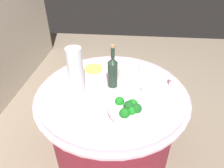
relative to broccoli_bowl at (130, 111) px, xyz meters
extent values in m
plane|color=gray|center=(0.28, 0.14, -0.79)|extent=(6.00, 6.00, 0.00)
cylinder|color=maroon|center=(0.28, 0.14, -0.44)|extent=(1.01, 1.01, 0.69)
cylinder|color=#E0B2C6|center=(0.28, 0.14, -0.09)|extent=(1.16, 1.16, 0.02)
cylinder|color=#E0B2C6|center=(0.28, 0.14, -0.06)|extent=(1.10, 1.10, 0.03)
cylinder|color=white|center=(0.00, 0.00, -0.02)|extent=(0.26, 0.26, 0.05)
cylinder|color=white|center=(0.00, 0.00, 0.01)|extent=(0.28, 0.28, 0.01)
sphere|color=#197F1E|center=(0.02, -0.01, 0.04)|extent=(0.07, 0.07, 0.07)
sphere|color=#19571E|center=(0.00, 0.01, 0.04)|extent=(0.07, 0.07, 0.07)
sphere|color=#19771E|center=(-0.01, -0.01, 0.03)|extent=(0.06, 0.06, 0.06)
sphere|color=#19721E|center=(-0.06, 0.03, 0.03)|extent=(0.06, 0.06, 0.06)
sphere|color=#197D1E|center=(0.05, 0.07, 0.03)|extent=(0.06, 0.06, 0.06)
sphere|color=#19591E|center=(-0.01, -0.04, 0.03)|extent=(0.07, 0.07, 0.07)
sphere|color=#197D1E|center=(0.00, -0.02, 0.02)|extent=(0.05, 0.05, 0.05)
sphere|color=#19801E|center=(-0.03, -0.01, 0.03)|extent=(0.05, 0.05, 0.05)
cylinder|color=white|center=(0.49, 0.04, -0.04)|extent=(0.21, 0.21, 0.01)
cylinder|color=white|center=(0.49, 0.04, -0.03)|extent=(0.21, 0.21, 0.01)
cylinder|color=white|center=(0.49, 0.04, -0.02)|extent=(0.21, 0.21, 0.01)
cylinder|color=white|center=(0.49, 0.04, -0.01)|extent=(0.21, 0.21, 0.01)
cylinder|color=white|center=(0.49, 0.04, 0.00)|extent=(0.21, 0.21, 0.01)
cylinder|color=white|center=(0.49, 0.04, 0.01)|extent=(0.21, 0.21, 0.01)
cylinder|color=white|center=(0.49, 0.04, 0.02)|extent=(0.21, 0.21, 0.01)
cylinder|color=white|center=(0.49, 0.04, 0.03)|extent=(0.21, 0.21, 0.01)
cylinder|color=white|center=(0.49, 0.04, 0.04)|extent=(0.21, 0.21, 0.01)
cylinder|color=white|center=(0.49, 0.04, 0.05)|extent=(0.21, 0.21, 0.01)
cylinder|color=white|center=(0.49, 0.04, 0.06)|extent=(0.21, 0.21, 0.01)
cylinder|color=#1E3426|center=(0.33, 0.14, 0.05)|extent=(0.07, 0.07, 0.20)
cone|color=#1E3426|center=(0.33, 0.14, 0.17)|extent=(0.07, 0.07, 0.04)
cylinder|color=#1E3426|center=(0.33, 0.14, 0.23)|extent=(0.03, 0.03, 0.08)
cylinder|color=#B2844C|center=(0.33, 0.14, 0.28)|extent=(0.03, 0.03, 0.02)
cylinder|color=silver|center=(0.25, 0.40, 0.12)|extent=(0.11, 0.11, 0.34)
sphere|color=#E5B26B|center=(0.27, 0.40, -0.01)|extent=(0.06, 0.06, 0.06)
sphere|color=#E5B26B|center=(0.24, 0.41, -0.01)|extent=(0.06, 0.06, 0.06)
sphere|color=#E5B26B|center=(0.24, 0.38, -0.01)|extent=(0.06, 0.06, 0.06)
sphere|color=#72C64C|center=(0.26, 0.41, 0.05)|extent=(0.06, 0.06, 0.06)
sphere|color=#72C64C|center=(0.23, 0.40, 0.05)|extent=(0.06, 0.06, 0.06)
sphere|color=#72C64C|center=(0.25, 0.37, 0.05)|extent=(0.06, 0.06, 0.06)
sphere|color=red|center=(0.25, 0.42, 0.10)|extent=(0.06, 0.06, 0.06)
sphere|color=red|center=(0.23, 0.39, 0.10)|extent=(0.06, 0.06, 0.06)
sphere|color=red|center=(0.26, 0.38, 0.10)|extent=(0.06, 0.06, 0.06)
cylinder|color=silver|center=(-0.04, 0.22, -0.04)|extent=(0.14, 0.09, 0.01)
cylinder|color=silver|center=(-0.06, 0.25, -0.04)|extent=(0.14, 0.09, 0.01)
sphere|color=silver|center=(0.02, 0.28, -0.04)|extent=(0.01, 0.01, 0.01)
cylinder|color=white|center=(0.52, 0.32, -0.04)|extent=(0.22, 0.22, 0.01)
cylinder|color=#F2D14C|center=(0.52, 0.32, -0.02)|extent=(0.14, 0.14, 0.03)
cylinder|color=white|center=(0.27, -0.14, -0.04)|extent=(0.22, 0.22, 0.01)
cylinder|color=white|center=(0.27, -0.14, -0.02)|extent=(0.13, 0.13, 0.03)
cube|color=white|center=(0.39, 0.47, -0.02)|extent=(0.05, 0.03, 0.05)
cube|color=maroon|center=(0.39, 0.47, 0.00)|extent=(0.05, 0.04, 0.01)
cube|color=white|center=(0.39, -0.30, -0.02)|extent=(0.05, 0.02, 0.05)
cube|color=maroon|center=(0.39, -0.30, 0.00)|extent=(0.05, 0.02, 0.01)
camera|label=1|loc=(-0.95, 0.02, 0.86)|focal=32.40mm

